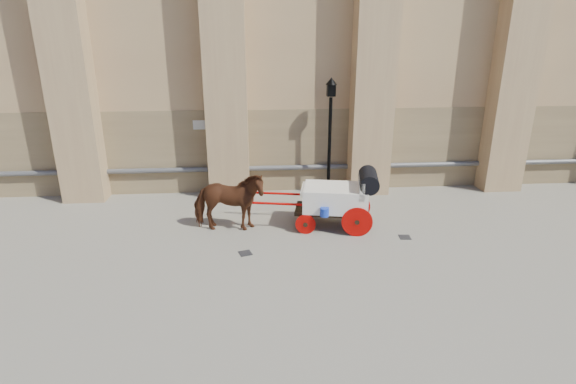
{
  "coord_description": "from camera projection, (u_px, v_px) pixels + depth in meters",
  "views": [
    {
      "loc": [
        -0.13,
        -11.79,
        5.48
      ],
      "look_at": [
        0.84,
        0.5,
        1.15
      ],
      "focal_mm": 28.0,
      "sensor_mm": 36.0,
      "label": 1
    }
  ],
  "objects": [
    {
      "name": "drain_grate_far",
      "position": [
        405.0,
        237.0,
        12.83
      ],
      "size": [
        0.35,
        0.35,
        0.01
      ],
      "primitive_type": "cube",
      "rotation": [
        0.0,
        0.0,
        -0.09
      ],
      "color": "black",
      "rests_on": "ground"
    },
    {
      "name": "ground",
      "position": [
        260.0,
        236.0,
        12.91
      ],
      "size": [
        90.0,
        90.0,
        0.0
      ],
      "primitive_type": "plane",
      "color": "slate",
      "rests_on": "ground"
    },
    {
      "name": "street_lamp",
      "position": [
        330.0,
        135.0,
        15.44
      ],
      "size": [
        0.39,
        0.39,
        4.14
      ],
      "color": "black",
      "rests_on": "ground"
    },
    {
      "name": "carriage",
      "position": [
        340.0,
        197.0,
        13.21
      ],
      "size": [
        4.23,
        1.85,
        1.79
      ],
      "rotation": [
        0.0,
        0.0,
        -0.19
      ],
      "color": "black",
      "rests_on": "ground"
    },
    {
      "name": "horse",
      "position": [
        228.0,
        202.0,
        13.01
      ],
      "size": [
        2.19,
        1.14,
        1.79
      ],
      "primitive_type": "imported",
      "rotation": [
        0.0,
        0.0,
        1.49
      ],
      "color": "#5B2A15",
      "rests_on": "ground"
    },
    {
      "name": "drain_grate_near",
      "position": [
        245.0,
        253.0,
        11.88
      ],
      "size": [
        0.4,
        0.4,
        0.01
      ],
      "primitive_type": "cube",
      "rotation": [
        0.0,
        0.0,
        0.3
      ],
      "color": "black",
      "rests_on": "ground"
    }
  ]
}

